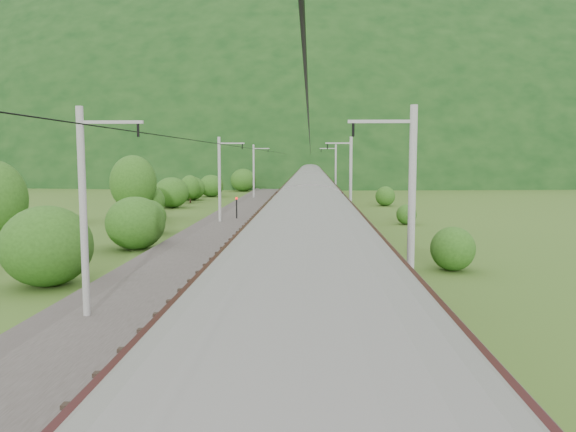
{
  "coord_description": "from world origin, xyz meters",
  "views": [
    {
      "loc": [
        2.45,
        -20.88,
        6.4
      ],
      "look_at": [
        0.98,
        15.24,
        2.6
      ],
      "focal_mm": 35.0,
      "sensor_mm": 36.0,
      "label": 1
    }
  ],
  "objects": [
    {
      "name": "ground",
      "position": [
        0.0,
        0.0,
        0.0
      ],
      "size": [
        600.0,
        600.0,
        0.0
      ],
      "primitive_type": "plane",
      "color": "#304E18",
      "rests_on": "ground"
    },
    {
      "name": "railbed",
      "position": [
        0.0,
        10.0,
        0.15
      ],
      "size": [
        14.0,
        220.0,
        0.3
      ],
      "primitive_type": "cube",
      "color": "#38332D",
      "rests_on": "ground"
    },
    {
      "name": "track_left",
      "position": [
        -2.4,
        10.0,
        0.37
      ],
      "size": [
        2.4,
        220.0,
        0.27
      ],
      "color": "brown",
      "rests_on": "railbed"
    },
    {
      "name": "track_right",
      "position": [
        2.4,
        10.0,
        0.37
      ],
      "size": [
        2.4,
        220.0,
        0.27
      ],
      "color": "brown",
      "rests_on": "railbed"
    },
    {
      "name": "catenary_left",
      "position": [
        -6.12,
        32.0,
        4.5
      ],
      "size": [
        2.54,
        192.28,
        8.0
      ],
      "color": "gray",
      "rests_on": "railbed"
    },
    {
      "name": "catenary_right",
      "position": [
        6.12,
        32.0,
        4.5
      ],
      "size": [
        2.54,
        192.28,
        8.0
      ],
      "color": "gray",
      "rests_on": "railbed"
    },
    {
      "name": "overhead_wires",
      "position": [
        0.0,
        10.0,
        7.1
      ],
      "size": [
        4.83,
        198.0,
        0.03
      ],
      "color": "black",
      "rests_on": "ground"
    },
    {
      "name": "mountain_main",
      "position": [
        0.0,
        260.0,
        0.0
      ],
      "size": [
        504.0,
        360.0,
        244.0
      ],
      "primitive_type": "ellipsoid",
      "color": "black",
      "rests_on": "ground"
    },
    {
      "name": "mountain_ridge",
      "position": [
        -120.0,
        300.0,
        0.0
      ],
      "size": [
        336.0,
        280.0,
        132.0
      ],
      "primitive_type": "ellipsoid",
      "color": "black",
      "rests_on": "ground"
    },
    {
      "name": "train",
      "position": [
        2.4,
        29.09,
        3.77
      ],
      "size": [
        3.21,
        154.49,
        5.6
      ],
      "color": "black",
      "rests_on": "ground"
    },
    {
      "name": "hazard_post_near",
      "position": [
        -0.5,
        23.92,
        1.15
      ],
      "size": [
        0.18,
        0.18,
        1.7
      ],
      "primitive_type": "cylinder",
      "color": "red",
      "rests_on": "railbed"
    },
    {
      "name": "hazard_post_far",
      "position": [
        0.72,
        52.46,
        0.95
      ],
      "size": [
        0.14,
        0.14,
        1.3
      ],
      "primitive_type": "cylinder",
      "color": "red",
      "rests_on": "railbed"
    },
    {
      "name": "signal",
      "position": [
        -4.95,
        34.64,
        1.55
      ],
      "size": [
        0.24,
        0.24,
        2.13
      ],
      "color": "black",
      "rests_on": "railbed"
    },
    {
      "name": "vegetation_left",
      "position": [
        -13.8,
        18.81,
        2.48
      ],
      "size": [
        13.06,
        145.78,
        6.6
      ],
      "color": "#214713",
      "rests_on": "ground"
    },
    {
      "name": "vegetation_right",
      "position": [
        12.22,
        4.55,
        1.16
      ],
      "size": [
        6.19,
        93.78,
        2.53
      ],
      "color": "#214713",
      "rests_on": "ground"
    }
  ]
}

